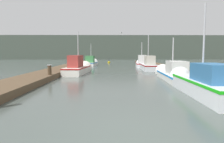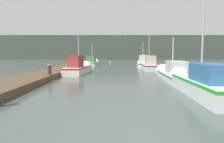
# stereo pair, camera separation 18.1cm
# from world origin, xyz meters

# --- Properties ---
(ground_plane) EXTENTS (200.00, 200.00, 0.00)m
(ground_plane) POSITION_xyz_m (0.00, 0.00, 0.00)
(ground_plane) COLOR #47514C
(dock_left) EXTENTS (2.24, 40.00, 0.35)m
(dock_left) POSITION_xyz_m (-5.61, 16.00, 0.18)
(dock_left) COLOR brown
(dock_left) RESTS_ON ground_plane
(dock_right) EXTENTS (2.24, 40.00, 0.35)m
(dock_right) POSITION_xyz_m (5.61, 16.00, 0.18)
(dock_right) COLOR brown
(dock_right) RESTS_ON ground_plane
(distant_shore_ridge) EXTENTS (120.00, 16.00, 7.06)m
(distant_shore_ridge) POSITION_xyz_m (0.00, 62.16, 3.53)
(distant_shore_ridge) COLOR #424C42
(distant_shore_ridge) RESTS_ON ground_plane
(fishing_boat_0) EXTENTS (1.65, 6.13, 4.28)m
(fishing_boat_0) POSITION_xyz_m (3.46, 4.67, 0.50)
(fishing_boat_0) COLOR silver
(fishing_boat_0) RESTS_ON ground_plane
(fishing_boat_1) EXTENTS (1.76, 6.38, 3.31)m
(fishing_boat_1) POSITION_xyz_m (3.74, 9.99, 0.39)
(fishing_boat_1) COLOR silver
(fishing_boat_1) RESTS_ON ground_plane
(fishing_boat_2) EXTENTS (1.90, 5.92, 4.15)m
(fishing_boat_2) POSITION_xyz_m (-3.47, 13.97, 0.51)
(fishing_boat_2) COLOR silver
(fishing_boat_2) RESTS_ON ground_plane
(fishing_boat_3) EXTENTS (1.74, 6.56, 4.42)m
(fishing_boat_3) POSITION_xyz_m (3.66, 18.49, 0.46)
(fishing_boat_3) COLOR silver
(fishing_boat_3) RESTS_ON ground_plane
(fishing_boat_4) EXTENTS (1.87, 5.02, 3.67)m
(fishing_boat_4) POSITION_xyz_m (3.59, 22.37, 0.46)
(fishing_boat_4) COLOR silver
(fishing_boat_4) RESTS_ON ground_plane
(fishing_boat_5) EXTENTS (1.77, 5.95, 3.65)m
(fishing_boat_5) POSITION_xyz_m (-3.43, 26.11, 0.42)
(fishing_boat_5) COLOR silver
(fishing_boat_5) RESTS_ON ground_plane
(mooring_piling_3) EXTENTS (0.29, 0.29, 1.04)m
(mooring_piling_3) POSITION_xyz_m (-4.74, 9.42, 0.52)
(mooring_piling_3) COLOR #473523
(mooring_piling_3) RESTS_ON ground_plane
(channel_buoy) EXTENTS (0.45, 0.45, 0.95)m
(channel_buoy) POSITION_xyz_m (-0.79, 32.64, 0.13)
(channel_buoy) COLOR gold
(channel_buoy) RESTS_ON ground_plane
(seagull_lead) EXTENTS (0.28, 0.55, 0.12)m
(seagull_lead) POSITION_xyz_m (0.67, 19.03, 4.14)
(seagull_lead) COLOR white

